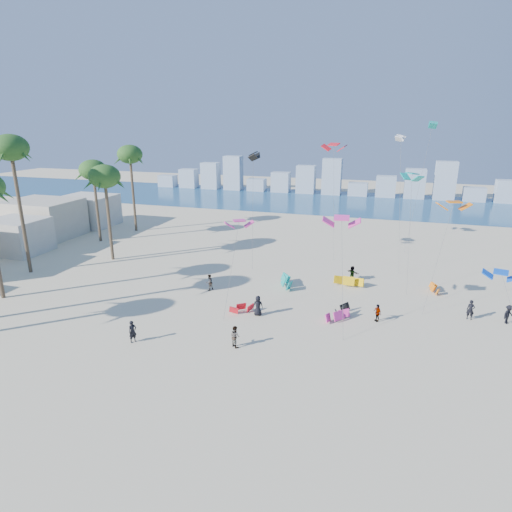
% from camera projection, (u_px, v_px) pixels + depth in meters
% --- Properties ---
extents(ground, '(220.00, 220.00, 0.00)m').
position_uv_depth(ground, '(143.00, 384.00, 28.96)').
color(ground, beige).
rests_on(ground, ground).
extents(ocean, '(220.00, 220.00, 0.00)m').
position_uv_depth(ocean, '(318.00, 201.00, 94.58)').
color(ocean, navy).
rests_on(ocean, ground).
extents(kitesurfer_near, '(0.71, 0.79, 1.83)m').
position_uv_depth(kitesurfer_near, '(133.00, 332.00, 34.23)').
color(kitesurfer_near, black).
rests_on(kitesurfer_near, ground).
extents(kitesurfer_mid, '(1.07, 1.02, 1.74)m').
position_uv_depth(kitesurfer_mid, '(235.00, 336.00, 33.60)').
color(kitesurfer_mid, gray).
rests_on(kitesurfer_mid, ground).
extents(kitesurfers_far, '(28.91, 12.72, 1.87)m').
position_uv_depth(kitesurfers_far, '(352.00, 296.00, 41.32)').
color(kitesurfers_far, black).
rests_on(kitesurfers_far, ground).
extents(grounded_kites, '(19.15, 12.66, 1.05)m').
position_uv_depth(grounded_kites, '(326.00, 294.00, 42.94)').
color(grounded_kites, red).
rests_on(grounded_kites, ground).
extents(flying_kites, '(32.31, 30.87, 17.31)m').
position_uv_depth(flying_kites, '(385.00, 174.00, 45.67)').
color(flying_kites, '#FA37A5').
rests_on(flying_kites, ground).
extents(palm_row, '(10.73, 44.80, 15.54)m').
position_uv_depth(palm_row, '(29.00, 171.00, 46.51)').
color(palm_row, brown).
rests_on(palm_row, ground).
extents(distant_skyline, '(85.00, 3.00, 8.40)m').
position_uv_depth(distant_skyline, '(321.00, 181.00, 103.10)').
color(distant_skyline, '#9EADBF').
rests_on(distant_skyline, ground).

